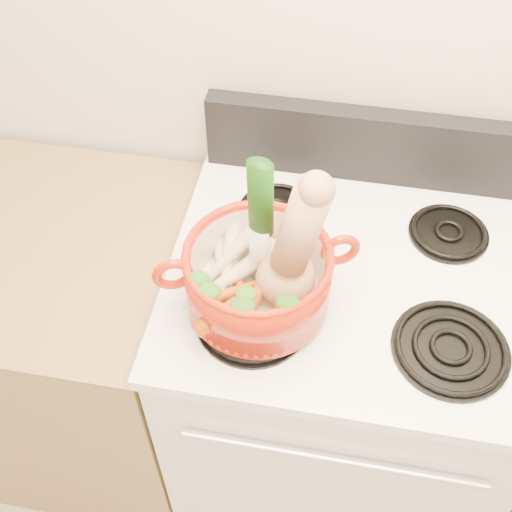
% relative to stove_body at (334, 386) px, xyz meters
% --- Properties ---
extents(wall_back, '(3.50, 0.02, 2.60)m').
position_rel_stove_body_xyz_m(wall_back, '(0.00, 0.35, 0.84)').
color(wall_back, silver).
rests_on(wall_back, floor).
extents(stove_body, '(0.76, 0.65, 0.92)m').
position_rel_stove_body_xyz_m(stove_body, '(0.00, 0.00, 0.00)').
color(stove_body, silver).
rests_on(stove_body, floor).
extents(cooktop, '(0.78, 0.67, 0.03)m').
position_rel_stove_body_xyz_m(cooktop, '(0.00, 0.00, 0.47)').
color(cooktop, white).
rests_on(cooktop, stove_body).
extents(control_backsplash, '(0.76, 0.05, 0.18)m').
position_rel_stove_body_xyz_m(control_backsplash, '(0.00, 0.30, 0.58)').
color(control_backsplash, black).
rests_on(control_backsplash, cooktop).
extents(oven_handle, '(0.60, 0.02, 0.02)m').
position_rel_stove_body_xyz_m(oven_handle, '(0.00, -0.34, 0.32)').
color(oven_handle, silver).
rests_on(oven_handle, stove_body).
extents(burner_front_left, '(0.22, 0.22, 0.02)m').
position_rel_stove_body_xyz_m(burner_front_left, '(-0.19, -0.16, 0.50)').
color(burner_front_left, black).
rests_on(burner_front_left, cooktop).
extents(burner_front_right, '(0.22, 0.22, 0.02)m').
position_rel_stove_body_xyz_m(burner_front_right, '(0.19, -0.16, 0.50)').
color(burner_front_right, black).
rests_on(burner_front_right, cooktop).
extents(burner_back_left, '(0.17, 0.17, 0.02)m').
position_rel_stove_body_xyz_m(burner_back_left, '(-0.19, 0.14, 0.50)').
color(burner_back_left, black).
rests_on(burner_back_left, cooktop).
extents(burner_back_right, '(0.17, 0.17, 0.02)m').
position_rel_stove_body_xyz_m(burner_back_right, '(0.19, 0.14, 0.50)').
color(burner_back_right, black).
rests_on(burner_back_right, cooktop).
extents(dutch_oven, '(0.36, 0.36, 0.14)m').
position_rel_stove_body_xyz_m(dutch_oven, '(-0.19, -0.12, 0.58)').
color(dutch_oven, '#A11D09').
rests_on(dutch_oven, burner_front_left).
extents(pot_handle_left, '(0.08, 0.04, 0.08)m').
position_rel_stove_body_xyz_m(pot_handle_left, '(-0.33, -0.18, 0.62)').
color(pot_handle_left, '#A11D09').
rests_on(pot_handle_left, dutch_oven).
extents(pot_handle_right, '(0.08, 0.04, 0.08)m').
position_rel_stove_body_xyz_m(pot_handle_right, '(-0.04, -0.06, 0.62)').
color(pot_handle_right, '#A11D09').
rests_on(pot_handle_right, dutch_oven).
extents(squash, '(0.21, 0.18, 0.31)m').
position_rel_stove_body_xyz_m(squash, '(-0.13, -0.12, 0.68)').
color(squash, tan).
rests_on(squash, dutch_oven).
extents(leek, '(0.06, 0.07, 0.31)m').
position_rel_stove_body_xyz_m(leek, '(-0.19, -0.08, 0.69)').
color(leek, silver).
rests_on(leek, dutch_oven).
extents(ginger, '(0.08, 0.06, 0.04)m').
position_rel_stove_body_xyz_m(ginger, '(-0.16, -0.03, 0.56)').
color(ginger, '#D8C085').
rests_on(ginger, dutch_oven).
extents(parsnip_0, '(0.09, 0.21, 0.06)m').
position_rel_stove_body_xyz_m(parsnip_0, '(-0.27, -0.08, 0.56)').
color(parsnip_0, beige).
rests_on(parsnip_0, dutch_oven).
extents(parsnip_1, '(0.12, 0.22, 0.06)m').
position_rel_stove_body_xyz_m(parsnip_1, '(-0.25, -0.09, 0.57)').
color(parsnip_1, beige).
rests_on(parsnip_1, dutch_oven).
extents(parsnip_2, '(0.06, 0.21, 0.06)m').
position_rel_stove_body_xyz_m(parsnip_2, '(-0.24, -0.05, 0.57)').
color(parsnip_2, beige).
rests_on(parsnip_2, dutch_oven).
extents(parsnip_3, '(0.15, 0.15, 0.05)m').
position_rel_stove_body_xyz_m(parsnip_3, '(-0.25, -0.14, 0.57)').
color(parsnip_3, beige).
rests_on(parsnip_3, dutch_oven).
extents(parsnip_4, '(0.05, 0.21, 0.06)m').
position_rel_stove_body_xyz_m(parsnip_4, '(-0.25, -0.07, 0.58)').
color(parsnip_4, '#EDE6C1').
rests_on(parsnip_4, dutch_oven).
extents(parsnip_5, '(0.13, 0.19, 0.05)m').
position_rel_stove_body_xyz_m(parsnip_5, '(-0.26, -0.11, 0.59)').
color(parsnip_5, beige).
rests_on(parsnip_5, dutch_oven).
extents(carrot_0, '(0.08, 0.18, 0.05)m').
position_rel_stove_body_xyz_m(carrot_0, '(-0.21, -0.16, 0.56)').
color(carrot_0, orange).
rests_on(carrot_0, dutch_oven).
extents(carrot_1, '(0.12, 0.15, 0.05)m').
position_rel_stove_body_xyz_m(carrot_1, '(-0.23, -0.18, 0.56)').
color(carrot_1, '#BC5009').
rests_on(carrot_1, dutch_oven).
extents(carrot_2, '(0.10, 0.18, 0.05)m').
position_rel_stove_body_xyz_m(carrot_2, '(-0.15, -0.14, 0.57)').
color(carrot_2, '#DC420B').
rests_on(carrot_2, dutch_oven).
extents(carrot_3, '(0.13, 0.10, 0.04)m').
position_rel_stove_body_xyz_m(carrot_3, '(-0.24, -0.17, 0.57)').
color(carrot_3, '#C33909').
rests_on(carrot_3, dutch_oven).
extents(carrot_4, '(0.06, 0.16, 0.04)m').
position_rel_stove_body_xyz_m(carrot_4, '(-0.18, -0.14, 0.58)').
color(carrot_4, red).
rests_on(carrot_4, dutch_oven).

